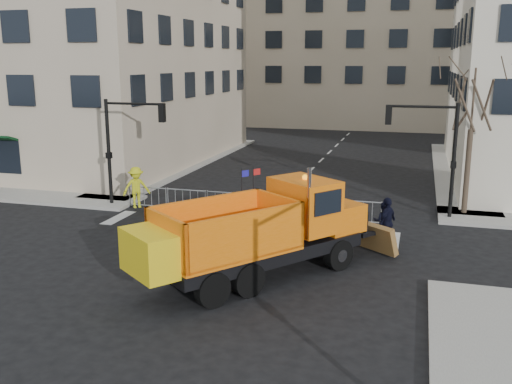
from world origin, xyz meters
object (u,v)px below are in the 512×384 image
(cop_c, at_px, (387,223))
(newspaper_box, at_px, (334,213))
(plow_truck, at_px, (256,230))
(cop_a, at_px, (330,231))
(cop_b, at_px, (383,221))
(worker, at_px, (136,187))

(cop_c, bearing_deg, newspaper_box, -107.74)
(plow_truck, relative_size, cop_a, 5.73)
(plow_truck, height_order, cop_b, plow_truck)
(cop_b, distance_m, worker, 12.09)
(plow_truck, xyz_separation_m, newspaper_box, (1.65, 6.69, -1.01))
(newspaper_box, bearing_deg, plow_truck, -118.63)
(plow_truck, height_order, newspaper_box, plow_truck)
(worker, bearing_deg, plow_truck, -78.02)
(cop_a, bearing_deg, cop_b, -142.93)
(plow_truck, bearing_deg, newspaper_box, 23.39)
(cop_a, distance_m, cop_c, 2.36)
(worker, relative_size, newspaper_box, 1.84)
(cop_a, relative_size, cop_b, 1.03)
(cop_c, height_order, newspaper_box, cop_c)
(cop_a, bearing_deg, cop_c, -162.26)
(cop_a, relative_size, worker, 0.82)
(plow_truck, distance_m, cop_c, 6.19)
(plow_truck, height_order, cop_a, plow_truck)
(cop_a, xyz_separation_m, cop_c, (2.09, 1.09, 0.19))
(cop_a, bearing_deg, worker, -29.14)
(cop_a, height_order, newspaper_box, cop_a)
(cop_a, relative_size, cop_c, 0.81)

